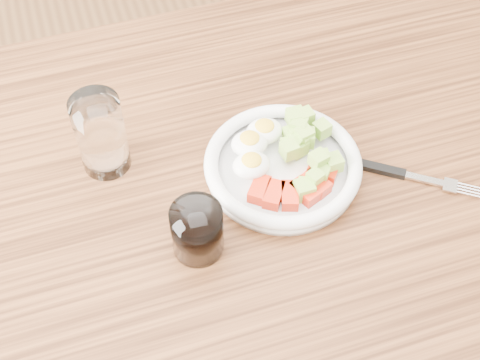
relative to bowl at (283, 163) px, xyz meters
The scene contains 5 objects.
dining_table 0.14m from the bowl, 156.21° to the right, with size 1.50×0.90×0.77m.
bowl is the anchor object (origin of this frame).
fork 0.16m from the bowl, 19.02° to the right, with size 0.19×0.14×0.01m.
water_glass 0.27m from the bowl, 157.98° to the left, with size 0.07×0.07×0.13m, color white.
coffee_glass 0.18m from the bowl, 150.38° to the right, with size 0.07×0.07×0.08m.
Camera 1 is at (-0.19, -0.55, 1.56)m, focal length 50.00 mm.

